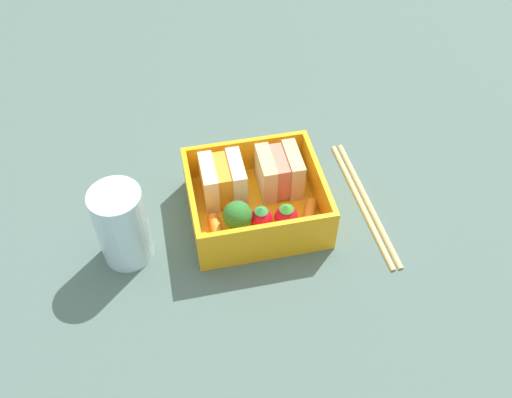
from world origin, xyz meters
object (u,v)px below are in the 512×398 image
at_px(sandwich_center_left, 279,172).
at_px(drinking_glass, 122,225).
at_px(broccoli_floret, 237,216).
at_px(strawberry_left, 286,216).
at_px(carrot_stick_left, 217,230).
at_px(chopstick_pair, 364,201).
at_px(strawberry_far_left, 264,217).
at_px(sandwich_left, 223,180).
at_px(carrot_stick_far_left, 309,214).

xyz_separation_m(sandwich_center_left, drinking_glass, (-0.19, -0.05, 0.01)).
height_order(broccoli_floret, strawberry_left, broccoli_floret).
bearing_deg(carrot_stick_left, chopstick_pair, 5.84).
bearing_deg(drinking_glass, strawberry_far_left, -0.84).
bearing_deg(sandwich_left, strawberry_left, -43.92).
xyz_separation_m(broccoli_floret, strawberry_far_left, (0.03, -0.00, -0.01)).
height_order(carrot_stick_left, strawberry_far_left, strawberry_far_left).
bearing_deg(broccoli_floret, sandwich_left, 97.16).
bearing_deg(chopstick_pair, sandwich_left, 167.19).
bearing_deg(sandwich_left, carrot_stick_far_left, -31.34).
bearing_deg(broccoli_floret, chopstick_pair, 6.20).
bearing_deg(carrot_stick_left, strawberry_far_left, 1.04).
bearing_deg(broccoli_floret, drinking_glass, 179.19).
relative_size(carrot_stick_left, carrot_stick_far_left, 1.09).
xyz_separation_m(sandwich_left, carrot_stick_left, (-0.02, -0.06, -0.02)).
bearing_deg(carrot_stick_left, strawberry_left, -2.21).
xyz_separation_m(strawberry_far_left, chopstick_pair, (0.13, 0.02, -0.02)).
distance_m(carrot_stick_left, chopstick_pair, 0.19).
distance_m(strawberry_far_left, strawberry_left, 0.03).
height_order(carrot_stick_left, drinking_glass, drinking_glass).
bearing_deg(broccoli_floret, strawberry_left, -4.75).
bearing_deg(chopstick_pair, broccoli_floret, -173.80).
bearing_deg(chopstick_pair, drinking_glass, -176.87).
relative_size(sandwich_left, broccoli_floret, 1.31).
bearing_deg(sandwich_left, strawberry_far_left, -55.83).
bearing_deg(carrot_stick_far_left, strawberry_far_left, -179.69).
bearing_deg(strawberry_far_left, carrot_stick_far_left, 0.31).
relative_size(sandwich_left, chopstick_pair, 0.27).
bearing_deg(strawberry_far_left, sandwich_left, 124.17).
bearing_deg(carrot_stick_left, broccoli_floret, 3.54).
bearing_deg(sandwich_center_left, drinking_glass, -163.99).
relative_size(sandwich_center_left, broccoli_floret, 1.31).
distance_m(sandwich_center_left, strawberry_left, 0.06).
height_order(sandwich_center_left, drinking_glass, drinking_glass).
bearing_deg(sandwich_center_left, carrot_stick_far_left, -67.54).
relative_size(strawberry_far_left, drinking_glass, 0.32).
distance_m(strawberry_left, drinking_glass, 0.18).
bearing_deg(carrot_stick_far_left, drinking_glass, 179.45).
bearing_deg(carrot_stick_far_left, chopstick_pair, 13.09).
bearing_deg(broccoli_floret, carrot_stick_far_left, -0.16).
xyz_separation_m(sandwich_center_left, chopstick_pair, (0.10, -0.04, -0.03)).
xyz_separation_m(strawberry_far_left, drinking_glass, (-0.16, 0.00, 0.02)).
xyz_separation_m(carrot_stick_left, broccoli_floret, (0.02, 0.00, 0.02)).
xyz_separation_m(broccoli_floret, strawberry_left, (0.06, -0.00, -0.01)).
height_order(carrot_stick_left, strawberry_left, strawberry_left).
xyz_separation_m(carrot_stick_left, carrot_stick_far_left, (0.11, 0.00, -0.00)).
bearing_deg(chopstick_pair, sandwich_center_left, 158.96).
bearing_deg(drinking_glass, strawberry_left, -2.02).
height_order(sandwich_center_left, strawberry_far_left, sandwich_center_left).
bearing_deg(broccoli_floret, carrot_stick_left, -176.46).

